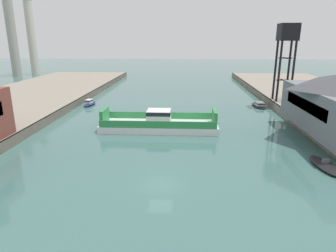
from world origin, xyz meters
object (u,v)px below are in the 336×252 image
chain_ferry (159,124)px  moored_boat_mid_left (259,105)px  smokestack_distant_a (31,33)px  moored_boat_near_right (325,165)px  crane_tower (287,39)px  smokestack_distant_b (11,29)px  moored_boat_near_left (89,103)px

chain_ferry → moored_boat_mid_left: chain_ferry is taller
chain_ferry → smokestack_distant_a: bearing=127.2°
moored_boat_near_right → moored_boat_mid_left: moored_boat_mid_left is taller
moored_boat_near_right → smokestack_distant_a: size_ratio=0.19×
chain_ferry → smokestack_distant_a: 97.31m
chain_ferry → crane_tower: (24.50, 18.19, 12.86)m
smokestack_distant_b → moored_boat_near_right: bearing=-45.4°
moored_boat_near_left → smokestack_distant_a: size_ratio=0.16×
moored_boat_mid_left → smokestack_distant_a: (-78.08, 58.41, 16.00)m
chain_ferry → smokestack_distant_b: 94.84m
moored_boat_near_right → crane_tower: 34.77m
moored_boat_near_left → moored_boat_mid_left: 36.74m
moored_boat_near_left → moored_boat_mid_left: bearing=1.2°
moored_boat_near_right → smokestack_distant_a: smokestack_distant_a is taller
crane_tower → smokestack_distant_b: smokestack_distant_b is taller
crane_tower → moored_boat_near_right: bearing=-98.3°
smokestack_distant_b → moored_boat_near_left: bearing=-49.0°
chain_ferry → moored_boat_mid_left: size_ratio=2.86×
moored_boat_near_left → moored_boat_near_right: size_ratio=0.84×
crane_tower → smokestack_distant_a: smokestack_distant_a is taller
crane_tower → smokestack_distant_b: bearing=149.3°
smokestack_distant_a → chain_ferry: bearing=-52.8°
smokestack_distant_a → moored_boat_mid_left: bearing=-36.8°
smokestack_distant_a → smokestack_distant_b: (-4.09, -6.92, 1.46)m
moored_boat_mid_left → smokestack_distant_a: size_ratio=0.21×
moored_boat_near_left → smokestack_distant_a: smokestack_distant_a is taller
moored_boat_near_right → moored_boat_near_left: bearing=139.9°
crane_tower → moored_boat_mid_left: bearing=-179.1°
moored_boat_mid_left → smokestack_distant_a: smokestack_distant_a is taller
chain_ferry → moored_boat_mid_left: (19.98, 18.11, -0.62)m
moored_boat_mid_left → crane_tower: (4.52, 0.07, 13.48)m
crane_tower → chain_ferry: bearing=-143.4°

